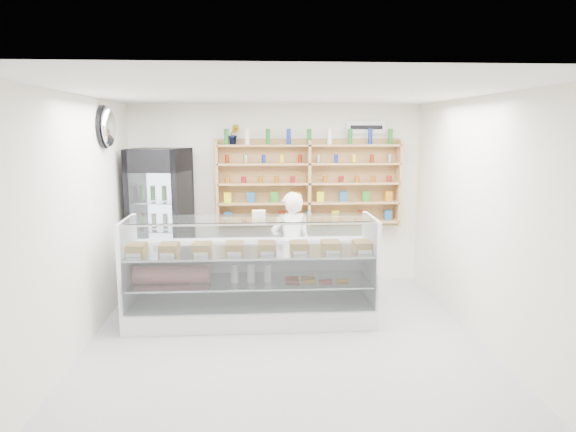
{
  "coord_description": "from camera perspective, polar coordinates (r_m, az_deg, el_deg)",
  "views": [
    {
      "loc": [
        -0.31,
        -5.49,
        2.42
      ],
      "look_at": [
        0.09,
        0.9,
        1.34
      ],
      "focal_mm": 32.0,
      "sensor_mm": 36.0,
      "label": 1
    }
  ],
  "objects": [
    {
      "name": "wall_shelving",
      "position": [
        7.91,
        2.33,
        3.61
      ],
      "size": [
        2.84,
        0.28,
        1.33
      ],
      "color": "tan",
      "rests_on": "back_wall"
    },
    {
      "name": "shop_worker",
      "position": [
        7.2,
        0.37,
        -3.5
      ],
      "size": [
        0.62,
        0.46,
        1.57
      ],
      "primitive_type": "imported",
      "rotation": [
        0.0,
        0.0,
        3.3
      ],
      "color": "white",
      "rests_on": "floor"
    },
    {
      "name": "potted_plant",
      "position": [
        7.84,
        -6.04,
        9.02
      ],
      "size": [
        0.18,
        0.15,
        0.3
      ],
      "primitive_type": "imported",
      "rotation": [
        0.0,
        0.0,
        0.12
      ],
      "color": "#1E6626",
      "rests_on": "wall_shelving"
    },
    {
      "name": "wall_sign",
      "position": [
        8.14,
        8.69,
        9.71
      ],
      "size": [
        0.62,
        0.03,
        0.2
      ],
      "primitive_type": "cube",
      "color": "white",
      "rests_on": "back_wall"
    },
    {
      "name": "security_mirror",
      "position": [
        6.94,
        -19.37,
        9.32
      ],
      "size": [
        0.15,
        0.5,
        0.5
      ],
      "primitive_type": "ellipsoid",
      "color": "silver",
      "rests_on": "left_wall"
    },
    {
      "name": "display_counter",
      "position": [
        6.61,
        -4.08,
        -8.52
      ],
      "size": [
        3.09,
        0.92,
        1.35
      ],
      "color": "white",
      "rests_on": "floor"
    },
    {
      "name": "room",
      "position": [
        5.59,
        -0.33,
        -0.92
      ],
      "size": [
        5.0,
        5.0,
        5.0
      ],
      "color": "#A9A9AE",
      "rests_on": "ground"
    },
    {
      "name": "drinks_cooler",
      "position": [
        7.73,
        -13.9,
        -0.67
      ],
      "size": [
        0.9,
        0.89,
        2.15
      ],
      "rotation": [
        0.0,
        0.0,
        -0.19
      ],
      "color": "black",
      "rests_on": "floor"
    }
  ]
}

